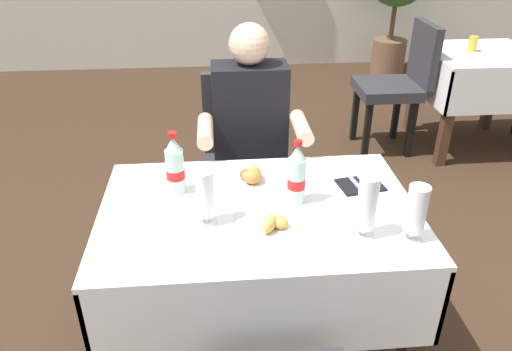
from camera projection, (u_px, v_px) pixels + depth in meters
The scene contains 14 objects.
main_dining_table at pixel (258, 247), 1.90m from camera, with size 1.16×0.78×0.75m.
chair_far_diner_seat at pixel (245, 158), 2.59m from camera, with size 0.44×0.50×0.97m.
seated_diner_far at pixel (251, 140), 2.42m from camera, with size 0.50×0.46×1.26m.
plate_near_camera at pixel (272, 227), 1.68m from camera, with size 0.23×0.23×0.06m.
plate_far_diner at pixel (249, 179), 1.96m from camera, with size 0.26×0.26×0.07m.
beer_glass_left at pixel (416, 211), 1.60m from camera, with size 0.07×0.07×0.20m.
beer_glass_middle at pixel (367, 207), 1.61m from camera, with size 0.07×0.07×0.22m.
beer_glass_right at pixel (206, 196), 1.68m from camera, with size 0.07×0.07×0.20m.
cola_bottle_primary at pixel (175, 167), 1.86m from camera, with size 0.07×0.07×0.25m.
cola_bottle_secondary at pixel (297, 176), 1.80m from camera, with size 0.07×0.07×0.25m.
napkin_cutlery_set at pixel (360, 185), 1.95m from camera, with size 0.19×0.20×0.01m.
background_dining_table at pixel (478, 78), 3.75m from camera, with size 0.80×0.76×0.75m.
background_chair_left at pixel (400, 80), 3.70m from camera, with size 0.50×0.44×0.97m.
background_table_tumbler at pixel (473, 44), 3.65m from camera, with size 0.06×0.06×0.11m, color gold.
Camera 1 is at (-0.25, -1.50, 1.74)m, focal length 34.75 mm.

